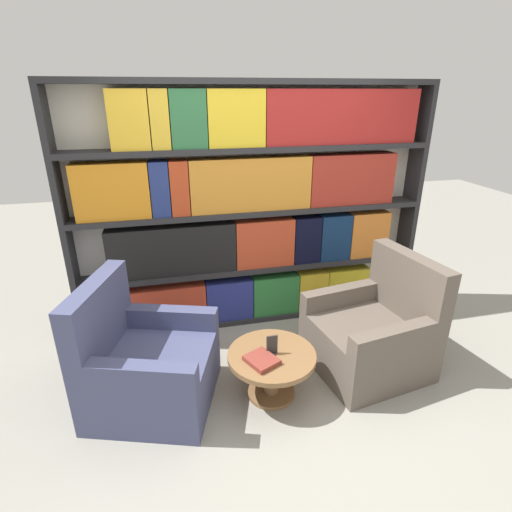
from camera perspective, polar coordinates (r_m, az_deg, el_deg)
The scene contains 7 objects.
ground_plane at distance 3.21m, azimuth 5.77°, elevation -21.25°, with size 14.00×14.00×0.00m, color gray.
bookshelf at distance 3.84m, azimuth -0.46°, elevation 6.54°, with size 3.40×0.30×2.31m.
armchair_left at distance 3.20m, azimuth -15.45°, elevation -14.79°, with size 1.08×1.06×0.99m.
armchair_right at distance 3.58m, azimuth 16.35°, elevation -10.56°, with size 0.98×0.96×0.99m.
coffee_table at distance 3.16m, azimuth 2.24°, elevation -15.34°, with size 0.67×0.67×0.38m.
table_sign at distance 3.06m, azimuth 2.29°, elevation -12.75°, with size 0.08×0.06×0.16m.
stray_book at distance 3.00m, azimuth 0.81°, elevation -14.65°, with size 0.27×0.28×0.04m.
Camera 1 is at (-0.83, -2.17, 2.22)m, focal length 28.00 mm.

